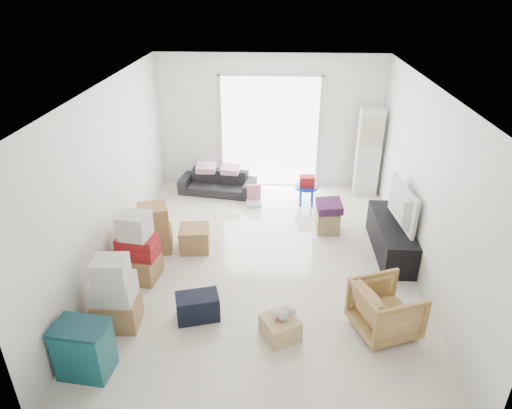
{
  "coord_description": "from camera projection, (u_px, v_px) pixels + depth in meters",
  "views": [
    {
      "loc": [
        0.18,
        -5.93,
        3.99
      ],
      "look_at": [
        -0.14,
        0.2,
        0.91
      ],
      "focal_mm": 32.0,
      "sensor_mm": 36.0,
      "label": 1
    }
  ],
  "objects": [
    {
      "name": "plush_bunny",
      "position": [
        283.0,
        314.0,
        5.5
      ],
      "size": [
        0.3,
        0.18,
        0.15
      ],
      "rotation": [
        0.0,
        0.0,
        0.49
      ],
      "color": "#B2ADA8",
      "rests_on": "wood_crate"
    },
    {
      "name": "pillow_right",
      "position": [
        230.0,
        164.0,
        9.04
      ],
      "size": [
        0.36,
        0.3,
        0.11
      ],
      "primitive_type": "cube",
      "rotation": [
        0.0,
        0.0,
        -0.12
      ],
      "color": "#C892A4",
      "rests_on": "sofa"
    },
    {
      "name": "sliding_door",
      "position": [
        270.0,
        128.0,
        9.19
      ],
      "size": [
        2.1,
        0.04,
        2.33
      ],
      "color": "white",
      "rests_on": "room_shell"
    },
    {
      "name": "television",
      "position": [
        394.0,
        219.0,
        7.1
      ],
      "size": [
        0.73,
        1.15,
        0.14
      ],
      "primitive_type": "imported",
      "rotation": [
        0.0,
        0.0,
        1.67
      ],
      "color": "black",
      "rests_on": "tv_console"
    },
    {
      "name": "pillow_left",
      "position": [
        206.0,
        162.0,
        9.11
      ],
      "size": [
        0.39,
        0.31,
        0.12
      ],
      "primitive_type": "cube",
      "rotation": [
        0.0,
        0.0,
        0.02
      ],
      "color": "#C892A4",
      "rests_on": "sofa"
    },
    {
      "name": "wood_crate",
      "position": [
        280.0,
        328.0,
        5.58
      ],
      "size": [
        0.55,
        0.55,
        0.27
      ],
      "primitive_type": "cube",
      "rotation": [
        0.0,
        0.0,
        0.5
      ],
      "color": "#DBBF7E",
      "rests_on": "room_shell"
    },
    {
      "name": "toy_walker",
      "position": [
        254.0,
        199.0,
        8.85
      ],
      "size": [
        0.32,
        0.29,
        0.39
      ],
      "rotation": [
        0.0,
        0.0,
        0.14
      ],
      "color": "silver",
      "rests_on": "room_shell"
    },
    {
      "name": "box_stack_b",
      "position": [
        138.0,
        251.0,
        6.54
      ],
      "size": [
        0.61,
        0.57,
        1.05
      ],
      "rotation": [
        0.0,
        0.0,
        -0.13
      ],
      "color": "#89603E",
      "rests_on": "room_shell"
    },
    {
      "name": "armchair",
      "position": [
        386.0,
        307.0,
        5.57
      ],
      "size": [
        0.88,
        0.9,
        0.73
      ],
      "primitive_type": "imported",
      "rotation": [
        0.0,
        0.0,
        1.93
      ],
      "color": "tan",
      "rests_on": "room_shell"
    },
    {
      "name": "ottoman",
      "position": [
        328.0,
        221.0,
        7.88
      ],
      "size": [
        0.38,
        0.38,
        0.38
      ],
      "primitive_type": "cube",
      "rotation": [
        0.0,
        0.0,
        -0.01
      ],
      "color": "#928955",
      "rests_on": "room_shell"
    },
    {
      "name": "duffel_bag",
      "position": [
        198.0,
        307.0,
        5.87
      ],
      "size": [
        0.61,
        0.46,
        0.35
      ],
      "primitive_type": "cube",
      "rotation": [
        0.0,
        0.0,
        0.27
      ],
      "color": "black",
      "rests_on": "room_shell"
    },
    {
      "name": "room_shell",
      "position": [
        265.0,
        183.0,
        6.49
      ],
      "size": [
        4.98,
        6.48,
        3.18
      ],
      "color": "beige",
      "rests_on": "ground"
    },
    {
      "name": "box_stack_c",
      "position": [
        154.0,
        229.0,
        7.27
      ],
      "size": [
        0.58,
        0.57,
        0.78
      ],
      "rotation": [
        0.0,
        0.0,
        0.14
      ],
      "color": "#89603E",
      "rests_on": "room_shell"
    },
    {
      "name": "ac_tower",
      "position": [
        368.0,
        153.0,
        8.97
      ],
      "size": [
        0.45,
        0.3,
        1.75
      ],
      "primitive_type": "cube",
      "color": "silver",
      "rests_on": "room_shell"
    },
    {
      "name": "storage_bins",
      "position": [
        84.0,
        349.0,
        4.99
      ],
      "size": [
        0.62,
        0.47,
        0.66
      ],
      "rotation": [
        0.0,
        0.0,
        -0.12
      ],
      "color": "#0F4E55",
      "rests_on": "room_shell"
    },
    {
      "name": "blanket",
      "position": [
        329.0,
        208.0,
        7.77
      ],
      "size": [
        0.45,
        0.45,
        0.14
      ],
      "primitive_type": "cube",
      "rotation": [
        0.0,
        0.0,
        0.07
      ],
      "color": "#4B1F4E",
      "rests_on": "ottoman"
    },
    {
      "name": "kids_table",
      "position": [
        307.0,
        185.0,
        8.72
      ],
      "size": [
        0.45,
        0.45,
        0.59
      ],
      "rotation": [
        0.0,
        0.0,
        0.39
      ],
      "color": "#0925C1",
      "rests_on": "room_shell"
    },
    {
      "name": "box_stack_a",
      "position": [
        115.0,
        296.0,
        5.64
      ],
      "size": [
        0.56,
        0.48,
        0.99
      ],
      "rotation": [
        0.0,
        0.0,
        0.07
      ],
      "color": "#89603E",
      "rests_on": "room_shell"
    },
    {
      "name": "sofa",
      "position": [
        217.0,
        179.0,
        9.24
      ],
      "size": [
        1.58,
        0.68,
        0.6
      ],
      "primitive_type": "imported",
      "rotation": [
        0.0,
        0.0,
        -0.16
      ],
      "color": "#25262B",
      "rests_on": "room_shell"
    },
    {
      "name": "tv_console",
      "position": [
        391.0,
        237.0,
        7.25
      ],
      "size": [
        0.48,
        1.6,
        0.53
      ],
      "primitive_type": "cube",
      "color": "black",
      "rests_on": "room_shell"
    },
    {
      "name": "loose_box",
      "position": [
        195.0,
        238.0,
        7.36
      ],
      "size": [
        0.51,
        0.51,
        0.39
      ],
      "primitive_type": "cube",
      "rotation": [
        0.0,
        0.0,
        0.11
      ],
      "color": "#89603E",
      "rests_on": "room_shell"
    }
  ]
}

